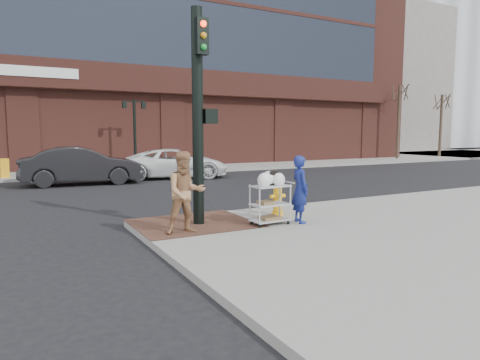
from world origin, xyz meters
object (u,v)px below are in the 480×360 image
lamp_post (135,127)px  fire_hydrant (278,197)px  sedan_dark (82,166)px  traffic_signal_pole (199,110)px  woman_blue (300,189)px  minivan_white (176,163)px  utility_cart (270,201)px  pedestrian_tan (186,193)px

lamp_post → fire_hydrant: (-0.25, -15.19, -1.98)m
lamp_post → sedan_dark: bearing=-128.5°
fire_hydrant → lamp_post: bearing=89.1°
traffic_signal_pole → woman_blue: traffic_signal_pole is taller
minivan_white → utility_cart: size_ratio=4.24×
traffic_signal_pole → woman_blue: size_ratio=3.08×
lamp_post → utility_cart: lamp_post is taller
sedan_dark → fire_hydrant: 11.21m
traffic_signal_pole → minivan_white: traffic_signal_pole is taller
minivan_white → fire_hydrant: bearing=-170.2°
fire_hydrant → woman_blue: bearing=-92.3°
pedestrian_tan → utility_cart: size_ratio=1.41×
minivan_white → traffic_signal_pole: bearing=179.1°
woman_blue → minivan_white: bearing=4.4°
woman_blue → sedan_dark: size_ratio=0.32×
lamp_post → minivan_white: (1.03, -3.88, -1.88)m
minivan_white → fire_hydrant: 11.38m
traffic_signal_pole → minivan_white: (3.50, 11.35, -2.09)m
utility_cart → lamp_post: bearing=86.3°
sedan_dark → minivan_white: (4.60, 0.61, -0.10)m
lamp_post → sedan_dark: size_ratio=0.78×
lamp_post → minivan_white: 4.43m
lamp_post → pedestrian_tan: (-3.12, -15.96, -1.58)m
lamp_post → pedestrian_tan: lamp_post is taller
minivan_white → utility_cart: minivan_white is taller
pedestrian_tan → fire_hydrant: 3.00m
traffic_signal_pole → woman_blue: 3.05m
traffic_signal_pole → pedestrian_tan: size_ratio=2.81×
lamp_post → pedestrian_tan: 16.34m
sedan_dark → pedestrian_tan: bearing=-172.5°
traffic_signal_pole → utility_cart: size_ratio=3.97×
lamp_post → woman_blue: lamp_post is taller
lamp_post → traffic_signal_pole: traffic_signal_pole is taller
lamp_post → woman_blue: size_ratio=2.46×
utility_cart → fire_hydrant: size_ratio=1.33×
traffic_signal_pole → sedan_dark: traffic_signal_pole is taller
traffic_signal_pole → fire_hydrant: bearing=0.9°
pedestrian_tan → fire_hydrant: bearing=20.4°
woman_blue → traffic_signal_pole: bearing=76.0°
minivan_white → utility_cart: 12.37m
sedan_dark → minivan_white: bearing=-77.2°
lamp_post → sedan_dark: lamp_post is taller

